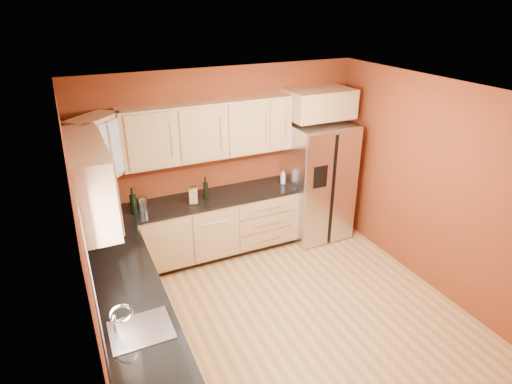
% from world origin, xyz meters
% --- Properties ---
extents(floor, '(4.00, 4.00, 0.00)m').
position_xyz_m(floor, '(0.00, 0.00, 0.00)').
color(floor, '#A67840').
rests_on(floor, ground).
extents(ceiling, '(4.00, 4.00, 0.00)m').
position_xyz_m(ceiling, '(0.00, 0.00, 2.60)').
color(ceiling, silver).
rests_on(ceiling, wall_back).
extents(wall_back, '(4.00, 0.04, 2.60)m').
position_xyz_m(wall_back, '(0.00, 2.00, 1.30)').
color(wall_back, maroon).
rests_on(wall_back, floor).
extents(wall_front, '(4.00, 0.04, 2.60)m').
position_xyz_m(wall_front, '(0.00, -2.00, 1.30)').
color(wall_front, maroon).
rests_on(wall_front, floor).
extents(wall_left, '(0.04, 4.00, 2.60)m').
position_xyz_m(wall_left, '(-2.00, 0.00, 1.30)').
color(wall_left, maroon).
rests_on(wall_left, floor).
extents(wall_right, '(0.04, 4.00, 2.60)m').
position_xyz_m(wall_right, '(2.00, 0.00, 1.30)').
color(wall_right, maroon).
rests_on(wall_right, floor).
extents(base_cabinets_back, '(2.90, 0.60, 0.88)m').
position_xyz_m(base_cabinets_back, '(-0.55, 1.70, 0.44)').
color(base_cabinets_back, '#AA7C52').
rests_on(base_cabinets_back, floor).
extents(base_cabinets_left, '(0.60, 2.80, 0.88)m').
position_xyz_m(base_cabinets_left, '(-1.70, 0.00, 0.44)').
color(base_cabinets_left, '#AA7C52').
rests_on(base_cabinets_left, floor).
extents(countertop_back, '(2.90, 0.62, 0.04)m').
position_xyz_m(countertop_back, '(-0.55, 1.69, 0.90)').
color(countertop_back, black).
rests_on(countertop_back, base_cabinets_back).
extents(countertop_left, '(0.62, 2.80, 0.04)m').
position_xyz_m(countertop_left, '(-1.69, 0.00, 0.90)').
color(countertop_left, black).
rests_on(countertop_left, base_cabinets_left).
extents(upper_cabinets_back, '(2.30, 0.33, 0.75)m').
position_xyz_m(upper_cabinets_back, '(-0.25, 1.83, 1.83)').
color(upper_cabinets_back, '#AA7C52').
rests_on(upper_cabinets_back, wall_back).
extents(upper_cabinets_left, '(0.33, 1.35, 0.75)m').
position_xyz_m(upper_cabinets_left, '(-1.83, 0.72, 1.83)').
color(upper_cabinets_left, '#AA7C52').
rests_on(upper_cabinets_left, wall_left).
extents(corner_upper_cabinet, '(0.67, 0.67, 0.75)m').
position_xyz_m(corner_upper_cabinet, '(-1.67, 1.67, 1.83)').
color(corner_upper_cabinet, '#AA7C52').
rests_on(corner_upper_cabinet, wall_back).
extents(over_fridge_cabinet, '(0.92, 0.60, 0.40)m').
position_xyz_m(over_fridge_cabinet, '(1.35, 1.70, 2.05)').
color(over_fridge_cabinet, '#AA7C52').
rests_on(over_fridge_cabinet, wall_back).
extents(refrigerator, '(0.90, 0.75, 1.78)m').
position_xyz_m(refrigerator, '(1.35, 1.62, 0.89)').
color(refrigerator, '#B8B8BD').
rests_on(refrigerator, floor).
extents(window, '(0.03, 0.90, 1.00)m').
position_xyz_m(window, '(-1.98, -0.50, 1.55)').
color(window, white).
rests_on(window, wall_left).
extents(sink_faucet, '(0.50, 0.42, 0.30)m').
position_xyz_m(sink_faucet, '(-1.69, -0.50, 1.07)').
color(sink_faucet, silver).
rests_on(sink_faucet, countertop_left).
extents(canister_left, '(0.13, 0.13, 0.17)m').
position_xyz_m(canister_left, '(-1.22, 1.73, 1.01)').
color(canister_left, '#B8B8BD').
rests_on(canister_left, countertop_back).
extents(canister_right, '(0.12, 0.12, 0.17)m').
position_xyz_m(canister_right, '(-1.26, 1.73, 1.01)').
color(canister_right, '#B8B8BD').
rests_on(canister_right, countertop_back).
extents(wine_bottle_a, '(0.10, 0.10, 0.36)m').
position_xyz_m(wine_bottle_a, '(-1.35, 1.63, 1.10)').
color(wine_bottle_a, black).
rests_on(wine_bottle_a, countertop_back).
extents(wine_bottle_b, '(0.07, 0.07, 0.31)m').
position_xyz_m(wine_bottle_b, '(-0.38, 1.70, 1.07)').
color(wine_bottle_b, black).
rests_on(wine_bottle_b, countertop_back).
extents(knife_block, '(0.13, 0.13, 0.21)m').
position_xyz_m(knife_block, '(-0.58, 1.62, 1.02)').
color(knife_block, '#AA8253').
rests_on(knife_block, countertop_back).
extents(soap_dispenser, '(0.09, 0.09, 0.20)m').
position_xyz_m(soap_dispenser, '(0.80, 1.69, 1.02)').
color(soap_dispenser, white).
rests_on(soap_dispenser, countertop_back).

